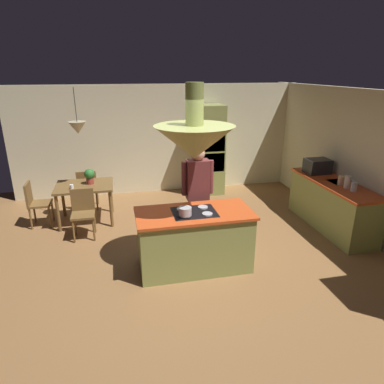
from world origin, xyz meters
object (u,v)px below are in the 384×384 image
at_px(chair_at_corner, 35,201).
at_px(potted_plant_on_table, 90,176).
at_px(canister_sugar, 347,182).
at_px(kitchen_island, 194,240).
at_px(chair_by_back_wall, 88,187).
at_px(chair_facing_island, 83,210).
at_px(person_at_island, 198,190).
at_px(canister_tea, 341,180).
at_px(dining_table, 85,190).
at_px(microwave_on_counter, 317,166).
at_px(cup_on_table, 72,187).
at_px(oven_tower, 209,150).
at_px(cooking_pot_on_cooktop, 185,211).
at_px(canister_flour, 354,187).

relative_size(chair_at_corner, potted_plant_on_table, 2.90).
bearing_deg(canister_sugar, kitchen_island, -170.66).
bearing_deg(chair_by_back_wall, chair_facing_island, 90.00).
relative_size(person_at_island, canister_sugar, 7.85).
bearing_deg(canister_sugar, chair_at_corner, 163.34).
distance_m(canister_sugar, canister_tea, 0.18).
relative_size(chair_by_back_wall, chair_at_corner, 1.00).
xyz_separation_m(dining_table, person_at_island, (1.91, -1.42, 0.33)).
xyz_separation_m(chair_by_back_wall, canister_sugar, (4.54, -2.28, 0.51)).
xyz_separation_m(person_at_island, chair_at_corner, (-2.83, 1.42, -0.49)).
distance_m(canister_sugar, microwave_on_counter, 0.95).
xyz_separation_m(kitchen_island, chair_by_back_wall, (-1.70, 2.75, 0.05)).
bearing_deg(person_at_island, chair_by_back_wall, 132.75).
bearing_deg(cup_on_table, chair_by_back_wall, 76.91).
bearing_deg(kitchen_island, potted_plant_on_table, 126.46).
distance_m(chair_facing_island, cup_on_table, 0.57).
height_order(oven_tower, dining_table, oven_tower).
distance_m(kitchen_island, chair_facing_island, 2.24).
xyz_separation_m(microwave_on_counter, cooking_pot_on_cooktop, (-3.00, -1.55, -0.06)).
xyz_separation_m(oven_tower, chair_at_corner, (-3.72, -1.14, -0.55)).
height_order(chair_at_corner, potted_plant_on_table, potted_plant_on_table).
bearing_deg(canister_flour, canister_tea, 90.00).
distance_m(oven_tower, canister_flour, 3.43).
distance_m(oven_tower, dining_table, 3.05).
height_order(chair_facing_island, chair_at_corner, same).
relative_size(oven_tower, cup_on_table, 23.37).
relative_size(potted_plant_on_table, canister_tea, 1.81).
bearing_deg(dining_table, cooking_pot_on_cooktop, -55.37).
relative_size(cup_on_table, microwave_on_counter, 0.20).
bearing_deg(cooking_pot_on_cooktop, potted_plant_on_table, 122.06).
bearing_deg(chair_by_back_wall, cup_on_table, 76.91).
height_order(kitchen_island, person_at_island, person_at_island).
relative_size(chair_facing_island, canister_sugar, 3.97).
bearing_deg(chair_facing_island, dining_table, 90.00).
xyz_separation_m(chair_by_back_wall, cooking_pot_on_cooktop, (1.54, -2.88, 0.49)).
xyz_separation_m(canister_sugar, canister_tea, (0.00, 0.18, -0.03)).
distance_m(potted_plant_on_table, cooking_pot_on_cooktop, 2.69).
relative_size(chair_by_back_wall, canister_tea, 5.24).
bearing_deg(potted_plant_on_table, oven_tower, 22.23).
bearing_deg(cooking_pot_on_cooktop, person_at_island, 65.42).
relative_size(person_at_island, cooking_pot_on_cooktop, 9.55).
relative_size(potted_plant_on_table, cooking_pot_on_cooktop, 1.67).
xyz_separation_m(chair_by_back_wall, chair_at_corner, (-0.92, -0.65, 0.00)).
distance_m(chair_by_back_wall, chair_at_corner, 1.12).
distance_m(chair_facing_island, cooking_pot_on_cooktop, 2.26).
xyz_separation_m(chair_at_corner, potted_plant_on_table, (1.03, 0.05, 0.42)).
xyz_separation_m(oven_tower, chair_by_back_wall, (-2.80, -0.49, -0.55)).
bearing_deg(person_at_island, chair_facing_island, 158.09).
bearing_deg(canister_sugar, oven_tower, 122.08).
xyz_separation_m(potted_plant_on_table, cooking_pot_on_cooktop, (1.43, -2.28, 0.06)).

